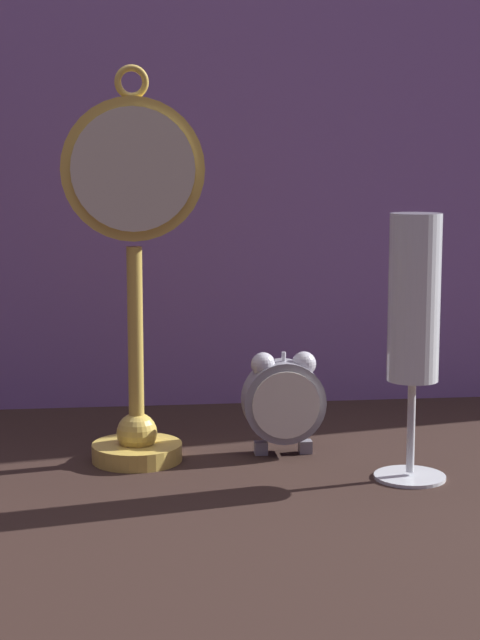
% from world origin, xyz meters
% --- Properties ---
extents(ground_plane, '(4.00, 4.00, 0.00)m').
position_xyz_m(ground_plane, '(0.00, 0.00, 0.00)').
color(ground_plane, black).
extents(fabric_backdrop_drape, '(1.55, 0.01, 0.79)m').
position_xyz_m(fabric_backdrop_drape, '(0.00, 0.33, 0.40)').
color(fabric_backdrop_drape, '#8460A8').
rests_on(fabric_backdrop_drape, ground_plane).
extents(pocket_watch_on_stand, '(0.13, 0.08, 0.35)m').
position_xyz_m(pocket_watch_on_stand, '(-0.09, 0.10, 0.18)').
color(pocket_watch_on_stand, gold).
rests_on(pocket_watch_on_stand, ground_plane).
extents(alarm_clock_twin_bell, '(0.08, 0.03, 0.10)m').
position_xyz_m(alarm_clock_twin_bell, '(0.04, 0.11, 0.05)').
color(alarm_clock_twin_bell, gray).
rests_on(alarm_clock_twin_bell, ground_plane).
extents(champagne_flute, '(0.06, 0.06, 0.23)m').
position_xyz_m(champagne_flute, '(0.14, 0.02, 0.14)').
color(champagne_flute, silver).
rests_on(champagne_flute, ground_plane).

